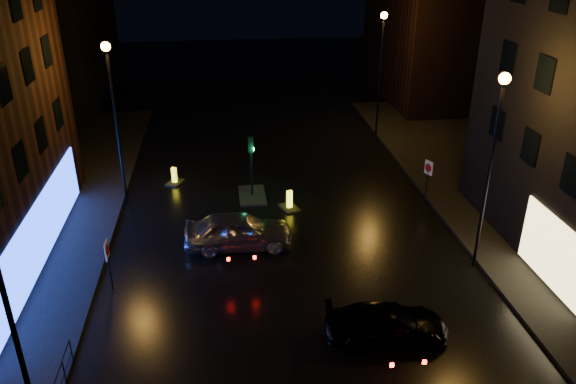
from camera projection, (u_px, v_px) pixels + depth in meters
name	position (u px, v px, depth m)	size (l,w,h in m)	color
building_far_left	(46.00, 12.00, 44.43)	(8.00, 16.00, 14.00)	black
building_far_right	(434.00, 23.00, 45.65)	(8.00, 14.00, 12.00)	black
street_lamp_lnear	(5.00, 297.00, 12.84)	(0.44, 0.44, 8.37)	black
street_lamp_lfar	(113.00, 101.00, 27.17)	(0.44, 0.44, 8.37)	black
street_lamp_rnear	(494.00, 144.00, 21.75)	(0.44, 0.44, 8.37)	black
street_lamp_rfar	(381.00, 57.00, 36.08)	(0.44, 0.44, 8.37)	black
traffic_signal	(252.00, 188.00, 30.09)	(1.40, 2.40, 3.45)	black
silver_hatchback	(239.00, 231.00, 25.24)	(1.95, 4.84, 1.65)	#AEB1B6
dark_sedan	(387.00, 323.00, 19.68)	(1.77, 4.34, 1.26)	black
bollard_near	(289.00, 205.00, 28.89)	(1.10, 1.34, 1.01)	black
bollard_far	(175.00, 180.00, 31.72)	(1.12, 1.31, 0.97)	black
road_sign_left	(108.00, 254.00, 21.80)	(0.08, 0.54, 2.25)	black
road_sign_right	(428.00, 171.00, 29.13)	(0.26, 0.52, 2.26)	black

